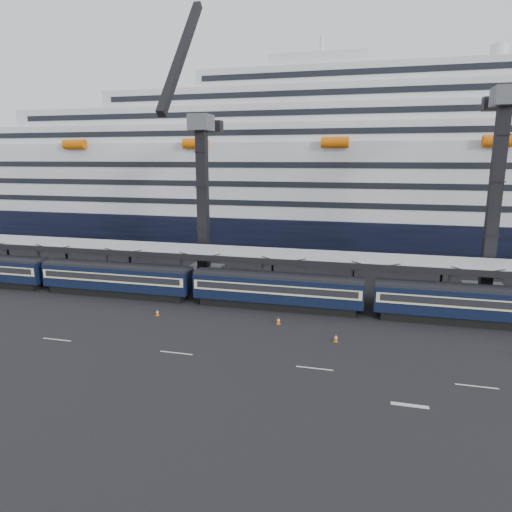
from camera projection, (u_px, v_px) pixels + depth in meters
The scene contains 10 objects.
ground at pixel (343, 351), 39.89m from camera, with size 260.00×260.00×0.00m, color black.
lane_markings at pixel (453, 391), 32.97m from camera, with size 111.00×4.27×0.02m.
train at pixel (307, 291), 50.03m from camera, with size 133.05×3.00×4.05m.
canopy at pixel (353, 259), 52.05m from camera, with size 130.00×6.25×5.53m.
cruise_ship at pixel (357, 182), 81.13m from camera, with size 214.09×28.84×34.00m.
crane_dark_near at pixel (202, 194), 59.83m from camera, with size 4.50×17.75×35.08m.
crane_dark_mid at pixel (497, 188), 50.12m from camera, with size 4.50×18.24×39.64m.
traffic_cone_b at pixel (157, 312), 48.79m from camera, with size 0.37×0.37×0.74m.
traffic_cone_c at pixel (278, 320), 46.29m from camera, with size 0.40×0.40×0.79m.
traffic_cone_d at pixel (336, 338), 41.81m from camera, with size 0.39×0.39×0.78m.
Camera 1 is at (1.80, -37.98, 16.52)m, focal length 32.00 mm.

